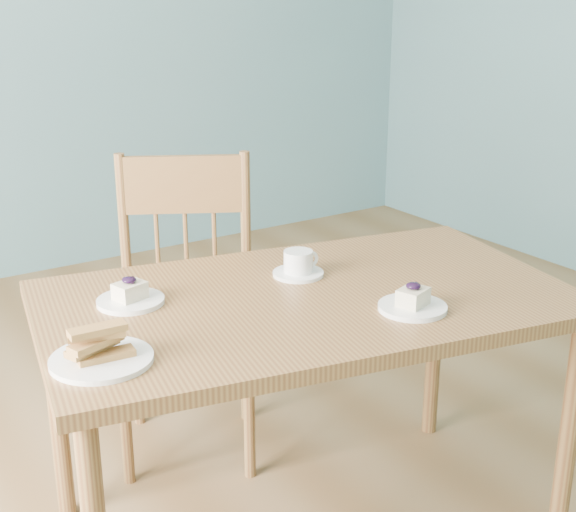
{
  "coord_description": "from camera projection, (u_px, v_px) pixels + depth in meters",
  "views": [
    {
      "loc": [
        -1.07,
        -1.66,
        1.49
      ],
      "look_at": [
        0.0,
        -0.03,
        0.82
      ],
      "focal_mm": 50.0,
      "sensor_mm": 36.0,
      "label": 1
    }
  ],
  "objects": [
    {
      "name": "room",
      "position": [
        278.0,
        45.0,
        1.92
      ],
      "size": [
        5.01,
        5.01,
        2.71
      ],
      "color": "olive",
      "rests_on": "ground"
    },
    {
      "name": "dining_table",
      "position": [
        306.0,
        320.0,
        2.09
      ],
      "size": [
        1.48,
        1.02,
        0.73
      ],
      "rotation": [
        0.0,
        0.0,
        -0.19
      ],
      "color": "olive",
      "rests_on": "ground"
    },
    {
      "name": "dining_chair",
      "position": [
        187.0,
        306.0,
        2.59
      ],
      "size": [
        0.59,
        0.58,
        0.97
      ],
      "rotation": [
        0.0,
        0.0,
        -0.5
      ],
      "color": "olive",
      "rests_on": "ground"
    },
    {
      "name": "cheesecake_plate_near",
      "position": [
        413.0,
        303.0,
        1.97
      ],
      "size": [
        0.17,
        0.17,
        0.07
      ],
      "rotation": [
        0.0,
        0.0,
        0.32
      ],
      "color": "white",
      "rests_on": "dining_table"
    },
    {
      "name": "cheesecake_plate_far",
      "position": [
        130.0,
        297.0,
        2.01
      ],
      "size": [
        0.17,
        0.17,
        0.07
      ],
      "rotation": [
        0.0,
        0.0,
        0.27
      ],
      "color": "white",
      "rests_on": "dining_table"
    },
    {
      "name": "coffee_cup",
      "position": [
        299.0,
        265.0,
        2.2
      ],
      "size": [
        0.14,
        0.14,
        0.07
      ],
      "rotation": [
        0.0,
        0.0,
        -0.09
      ],
      "color": "white",
      "rests_on": "dining_table"
    },
    {
      "name": "biscotti_plate",
      "position": [
        101.0,
        351.0,
        1.69
      ],
      "size": [
        0.22,
        0.22,
        0.09
      ],
      "rotation": [
        0.0,
        0.0,
        -0.04
      ],
      "color": "white",
      "rests_on": "dining_table"
    }
  ]
}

